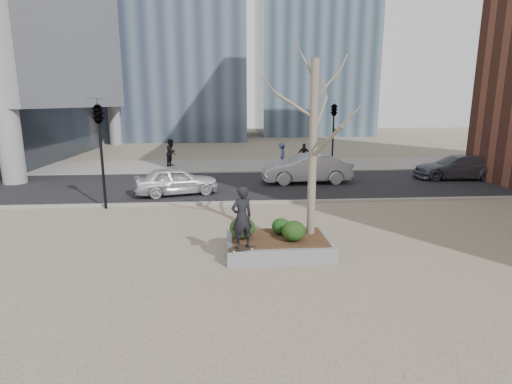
{
  "coord_description": "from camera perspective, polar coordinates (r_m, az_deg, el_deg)",
  "views": [
    {
      "loc": [
        -0.52,
        -10.93,
        4.28
      ],
      "look_at": [
        0.5,
        2.0,
        1.4
      ],
      "focal_mm": 28.0,
      "sensor_mm": 36.0,
      "label": 1
    }
  ],
  "objects": [
    {
      "name": "skateboard",
      "position": [
        10.75,
        -2.01,
        -8.14
      ],
      "size": [
        0.8,
        0.44,
        0.08
      ],
      "primitive_type": null,
      "rotation": [
        0.0,
        0.0,
        0.32
      ],
      "color": "black",
      "rests_on": "planter"
    },
    {
      "name": "police_car",
      "position": [
        19.41,
        -11.31,
        1.6
      ],
      "size": [
        4.19,
        2.56,
        1.33
      ],
      "primitive_type": "imported",
      "rotation": [
        0.0,
        0.0,
        1.84
      ],
      "color": "silver",
      "rests_on": "street"
    },
    {
      "name": "pedestrian_b",
      "position": [
        28.16,
        3.7,
        5.42
      ],
      "size": [
        0.76,
        1.11,
        1.58
      ],
      "primitive_type": "imported",
      "rotation": [
        0.0,
        0.0,
        4.53
      ],
      "color": "#424F77",
      "rests_on": "far_sidewalk"
    },
    {
      "name": "car_silver",
      "position": [
        22.04,
        7.23,
        3.36
      ],
      "size": [
        4.85,
        1.82,
        1.58
      ],
      "primitive_type": "imported",
      "rotation": [
        0.0,
        0.0,
        4.74
      ],
      "color": "#9A9CA1",
      "rests_on": "street"
    },
    {
      "name": "traffic_light_far",
      "position": [
        26.56,
        10.95,
        7.91
      ],
      "size": [
        0.6,
        2.48,
        4.5
      ],
      "primitive_type": null,
      "color": "black",
      "rests_on": "ground"
    },
    {
      "name": "sycamore_tree",
      "position": [
        11.52,
        8.25,
        9.95
      ],
      "size": [
        2.8,
        2.8,
        6.6
      ],
      "primitive_type": null,
      "color": "gray",
      "rests_on": "planter_mulch"
    },
    {
      "name": "ground",
      "position": [
        11.75,
        -1.69,
        -8.84
      ],
      "size": [
        120.0,
        120.0,
        0.0
      ],
      "primitive_type": "plane",
      "color": "gray",
      "rests_on": "ground"
    },
    {
      "name": "shrub_left",
      "position": [
        11.48,
        -1.96,
        -5.12
      ],
      "size": [
        0.74,
        0.74,
        0.63
      ],
      "primitive_type": "ellipsoid",
      "color": "black",
      "rests_on": "planter_mulch"
    },
    {
      "name": "far_sidewalk",
      "position": [
        28.26,
        -3.4,
        3.81
      ],
      "size": [
        60.0,
        6.0,
        0.02
      ],
      "primitive_type": "cube",
      "color": "gray",
      "rests_on": "ground"
    },
    {
      "name": "pedestrian_c",
      "position": [
        28.08,
        6.88,
        5.31
      ],
      "size": [
        0.98,
        0.63,
        1.56
      ],
      "primitive_type": "imported",
      "rotation": [
        0.0,
        0.0,
        2.84
      ],
      "color": "black",
      "rests_on": "far_sidewalk"
    },
    {
      "name": "planter_mulch",
      "position": [
        11.68,
        3.24,
        -6.55
      ],
      "size": [
        2.7,
        1.7,
        0.04
      ],
      "primitive_type": "cube",
      "color": "#382314",
      "rests_on": "planter"
    },
    {
      "name": "traffic_light_near",
      "position": [
        17.39,
        -21.2,
        4.97
      ],
      "size": [
        0.6,
        2.48,
        4.5
      ],
      "primitive_type": null,
      "color": "black",
      "rests_on": "ground"
    },
    {
      "name": "planter",
      "position": [
        11.76,
        3.22,
        -7.68
      ],
      "size": [
        3.0,
        2.0,
        0.45
      ],
      "primitive_type": "cube",
      "color": "gray",
      "rests_on": "ground"
    },
    {
      "name": "pedestrian_a",
      "position": [
        28.48,
        -11.98,
        5.54
      ],
      "size": [
        0.96,
        1.08,
        1.86
      ],
      "primitive_type": "imported",
      "rotation": [
        0.0,
        0.0,
        1.24
      ],
      "color": "black",
      "rests_on": "far_sidewalk"
    },
    {
      "name": "car_third",
      "position": [
        25.78,
        26.64,
        3.21
      ],
      "size": [
        4.86,
        2.34,
        1.37
      ],
      "primitive_type": "imported",
      "rotation": [
        0.0,
        0.0,
        4.62
      ],
      "color": "#53545F",
      "rests_on": "street"
    },
    {
      "name": "shrub_middle",
      "position": [
        11.9,
        3.6,
        -4.88
      ],
      "size": [
        0.55,
        0.55,
        0.47
      ],
      "primitive_type": "ellipsoid",
      "color": "#173C13",
      "rests_on": "planter_mulch"
    },
    {
      "name": "shrub_right",
      "position": [
        11.32,
        5.41,
        -5.56
      ],
      "size": [
        0.68,
        0.68,
        0.57
      ],
      "primitive_type": "ellipsoid",
      "color": "#193811",
      "rests_on": "planter_mulch"
    },
    {
      "name": "skateboarder",
      "position": [
        10.48,
        -2.04,
        -3.64
      ],
      "size": [
        0.73,
        0.63,
        1.68
      ],
      "primitive_type": "imported",
      "rotation": [
        0.0,
        0.0,
        3.59
      ],
      "color": "black",
      "rests_on": "skateboard"
    },
    {
      "name": "street",
      "position": [
        21.37,
        -3.02,
        0.97
      ],
      "size": [
        60.0,
        8.0,
        0.02
      ],
      "primitive_type": "cube",
      "color": "black",
      "rests_on": "ground"
    }
  ]
}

